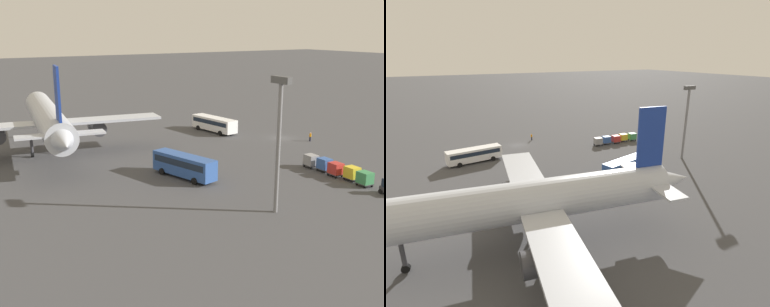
% 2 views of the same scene
% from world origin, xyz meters
% --- Properties ---
extents(ground_plane, '(600.00, 600.00, 0.00)m').
position_xyz_m(ground_plane, '(0.00, 0.00, 0.00)').
color(ground_plane, '#424244').
extents(airplane, '(45.04, 38.66, 16.28)m').
position_xyz_m(airplane, '(11.61, 42.59, 6.12)').
color(airplane, '#B2B7C1').
rests_on(airplane, ground).
extents(shuttle_bus_near, '(11.70, 4.20, 3.10)m').
position_xyz_m(shuttle_bus_near, '(11.93, 8.05, 1.87)').
color(shuttle_bus_near, white).
rests_on(shuttle_bus_near, ground).
extents(shuttle_bus_far, '(11.18, 5.14, 3.39)m').
position_xyz_m(shuttle_bus_far, '(-12.43, 29.70, 2.02)').
color(shuttle_bus_far, '#2D5199').
rests_on(shuttle_bus_far, ground).
extents(baggage_tug, '(2.56, 1.93, 2.10)m').
position_xyz_m(baggage_tug, '(-32.81, 10.48, 0.94)').
color(baggage_tug, '#333338').
rests_on(baggage_tug, ground).
extents(worker_person, '(0.38, 0.38, 1.74)m').
position_xyz_m(worker_person, '(-4.95, -2.98, 0.87)').
color(worker_person, '#1E1E2D').
rests_on(worker_person, ground).
extents(cargo_cart_green, '(2.12, 1.83, 2.06)m').
position_xyz_m(cargo_cart_green, '(-28.85, 10.39, 1.19)').
color(cargo_cart_green, '#38383D').
rests_on(cargo_cart_green, ground).
extents(cargo_cart_yellow, '(2.12, 1.83, 2.06)m').
position_xyz_m(cargo_cart_yellow, '(-26.20, 9.91, 1.19)').
color(cargo_cart_yellow, '#38383D').
rests_on(cargo_cart_yellow, ground).
extents(cargo_cart_red, '(2.12, 1.83, 2.06)m').
position_xyz_m(cargo_cart_red, '(-23.55, 10.34, 1.19)').
color(cargo_cart_red, '#38383D').
rests_on(cargo_cart_red, ground).
extents(cargo_cart_blue, '(2.12, 1.83, 2.06)m').
position_xyz_m(cargo_cart_blue, '(-20.90, 9.87, 1.19)').
color(cargo_cart_blue, '#38383D').
rests_on(cargo_cart_blue, ground).
extents(cargo_cart_grey, '(2.12, 1.83, 2.06)m').
position_xyz_m(cargo_cart_grey, '(-18.25, 10.07, 1.19)').
color(cargo_cart_grey, '#38383D').
rests_on(cargo_cart_grey, ground).
extents(light_pole, '(2.80, 0.70, 16.05)m').
position_xyz_m(light_pole, '(-29.81, 27.30, 9.96)').
color(light_pole, slate).
rests_on(light_pole, ground).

